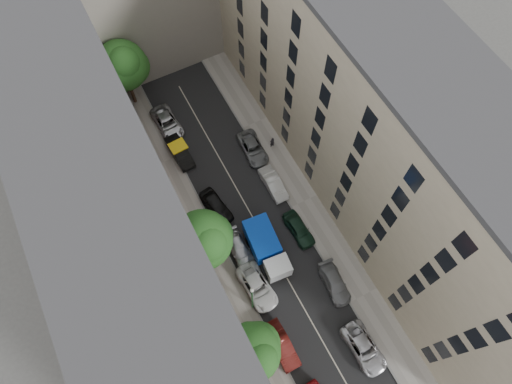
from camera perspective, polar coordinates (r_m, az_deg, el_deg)
ground at (r=46.09m, az=0.10°, el=-4.08°), size 120.00×120.00×0.00m
road_surface at (r=46.08m, az=0.10°, el=-4.08°), size 8.00×44.00×0.02m
sidewalk_left at (r=45.38m, az=-6.11°, el=-7.01°), size 3.00×44.00×0.15m
sidewalk_right at (r=47.30m, az=6.01°, el=-1.17°), size 3.00×44.00×0.15m
building_left at (r=36.24m, az=-15.55°, el=-5.47°), size 8.00×44.00×20.00m
building_right at (r=40.84m, az=14.06°, el=8.01°), size 8.00×44.00×20.00m
tarp_truck at (r=43.59m, az=1.29°, el=-6.99°), size 2.92×6.30×2.82m
car_left_1 at (r=42.40m, az=3.19°, el=-18.55°), size 1.66×4.59×1.51m
car_left_2 at (r=43.39m, az=0.13°, el=-11.76°), size 2.57×5.11×1.39m
car_left_3 at (r=44.51m, az=-2.07°, el=-7.17°), size 1.86×4.48×1.29m
car_left_4 at (r=46.24m, az=-4.98°, el=-1.77°), size 2.42×4.62×1.50m
car_left_5 at (r=49.73m, az=-9.53°, el=4.97°), size 1.88×4.62×1.49m
car_left_6 at (r=52.10m, az=-11.03°, el=8.50°), size 2.65×5.15×1.39m
car_right_0 at (r=43.43m, az=13.35°, el=-18.47°), size 2.39×4.99×1.37m
car_right_1 at (r=44.14m, az=9.80°, el=-11.17°), size 2.22×4.59×1.29m
car_right_2 at (r=45.34m, az=5.37°, el=-4.62°), size 1.87×4.27×1.43m
car_right_3 at (r=47.26m, az=2.17°, el=1.05°), size 1.51×4.28×1.41m
car_right_4 at (r=49.38m, az=-0.40°, el=5.48°), size 2.45×4.86×1.32m
tree_near at (r=37.42m, az=-0.40°, el=-19.52°), size 4.99×4.67×8.09m
tree_mid at (r=40.14m, az=-6.51°, el=-6.09°), size 5.63×5.40×7.94m
tree_far at (r=50.96m, az=-16.24°, el=14.77°), size 5.57×5.34×8.79m
lamp_post at (r=39.63m, az=-0.49°, el=-12.98°), size 0.36×0.36×6.48m
pedestrian at (r=49.53m, az=2.04°, el=6.25°), size 0.59×0.42×1.52m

